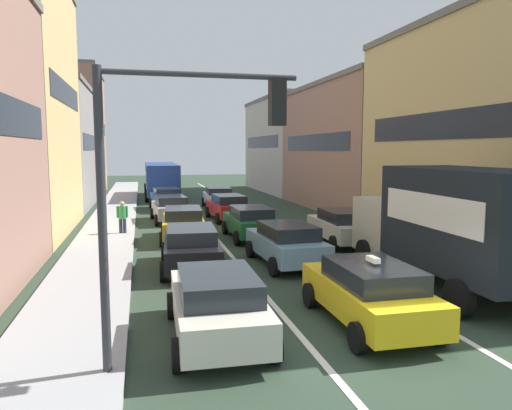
{
  "coord_description": "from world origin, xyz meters",
  "views": [
    {
      "loc": [
        -5.02,
        -9.11,
        4.09
      ],
      "look_at": [
        0.0,
        12.0,
        1.6
      ],
      "focal_mm": 33.96,
      "sensor_mm": 36.0,
      "label": 1
    }
  ],
  "objects_px": {
    "wagon_left_lane_second": "(191,247)",
    "sedan_right_lane_behind_truck": "(342,226)",
    "pedestrian_near_kerb": "(122,216)",
    "sedan_left_lane_third": "(183,223)",
    "sedan_centre_lane_fifth": "(218,197)",
    "hatchback_centre_lane_third": "(250,222)",
    "taxi_centre_lane_front": "(369,292)",
    "traffic_light_pole": "(174,165)",
    "sedan_left_lane_fourth": "(171,208)",
    "bus_mid_queue_primary": "(161,177)",
    "removalist_box_truck": "(448,222)",
    "sedan_left_lane_front": "(217,303)",
    "coupe_centre_lane_fourth": "(228,207)",
    "sedan_centre_lane_second": "(286,243)",
    "sedan_left_lane_fifth": "(166,198)"
  },
  "relations": [
    {
      "from": "sedan_left_lane_front",
      "to": "sedan_left_lane_third",
      "type": "relative_size",
      "value": 0.99
    },
    {
      "from": "sedan_right_lane_behind_truck",
      "to": "sedan_left_lane_front",
      "type": "bearing_deg",
      "value": 145.01
    },
    {
      "from": "sedan_left_lane_front",
      "to": "pedestrian_near_kerb",
      "type": "relative_size",
      "value": 2.62
    },
    {
      "from": "sedan_centre_lane_second",
      "to": "sedan_centre_lane_fifth",
      "type": "bearing_deg",
      "value": -3.37
    },
    {
      "from": "sedan_left_lane_fourth",
      "to": "sedan_left_lane_front",
      "type": "bearing_deg",
      "value": 176.34
    },
    {
      "from": "sedan_centre_lane_second",
      "to": "wagon_left_lane_second",
      "type": "bearing_deg",
      "value": 86.13
    },
    {
      "from": "wagon_left_lane_second",
      "to": "sedan_left_lane_third",
      "type": "bearing_deg",
      "value": 1.08
    },
    {
      "from": "sedan_centre_lane_second",
      "to": "coupe_centre_lane_fourth",
      "type": "relative_size",
      "value": 1.0
    },
    {
      "from": "removalist_box_truck",
      "to": "pedestrian_near_kerb",
      "type": "relative_size",
      "value": 4.66
    },
    {
      "from": "sedan_left_lane_third",
      "to": "sedan_centre_lane_fifth",
      "type": "height_order",
      "value": "same"
    },
    {
      "from": "taxi_centre_lane_front",
      "to": "sedan_right_lane_behind_truck",
      "type": "distance_m",
      "value": 9.9
    },
    {
      "from": "traffic_light_pole",
      "to": "sedan_left_lane_fourth",
      "type": "distance_m",
      "value": 19.21
    },
    {
      "from": "taxi_centre_lane_front",
      "to": "bus_mid_queue_primary",
      "type": "xyz_separation_m",
      "value": [
        -3.45,
        31.71,
        0.96
      ]
    },
    {
      "from": "wagon_left_lane_second",
      "to": "sedan_left_lane_third",
      "type": "xyz_separation_m",
      "value": [
        0.21,
        5.57,
        0.0
      ]
    },
    {
      "from": "wagon_left_lane_second",
      "to": "sedan_left_lane_fifth",
      "type": "bearing_deg",
      "value": 3.05
    },
    {
      "from": "sedan_left_lane_fifth",
      "to": "taxi_centre_lane_front",
      "type": "bearing_deg",
      "value": -175.18
    },
    {
      "from": "removalist_box_truck",
      "to": "bus_mid_queue_primary",
      "type": "bearing_deg",
      "value": 14.38
    },
    {
      "from": "sedan_left_lane_front",
      "to": "coupe_centre_lane_fourth",
      "type": "relative_size",
      "value": 0.99
    },
    {
      "from": "sedan_left_lane_third",
      "to": "pedestrian_near_kerb",
      "type": "xyz_separation_m",
      "value": [
        -2.72,
        1.72,
        0.15
      ]
    },
    {
      "from": "hatchback_centre_lane_third",
      "to": "pedestrian_near_kerb",
      "type": "bearing_deg",
      "value": 69.11
    },
    {
      "from": "coupe_centre_lane_fourth",
      "to": "wagon_left_lane_second",
      "type": "bearing_deg",
      "value": 160.27
    },
    {
      "from": "sedan_left_lane_fifth",
      "to": "sedan_centre_lane_fifth",
      "type": "bearing_deg",
      "value": -95.19
    },
    {
      "from": "sedan_centre_lane_second",
      "to": "hatchback_centre_lane_third",
      "type": "bearing_deg",
      "value": -1.18
    },
    {
      "from": "coupe_centre_lane_fourth",
      "to": "bus_mid_queue_primary",
      "type": "distance_m",
      "value": 14.63
    },
    {
      "from": "sedan_centre_lane_fifth",
      "to": "hatchback_centre_lane_third",
      "type": "bearing_deg",
      "value": -179.12
    },
    {
      "from": "hatchback_centre_lane_third",
      "to": "bus_mid_queue_primary",
      "type": "distance_m",
      "value": 20.57
    },
    {
      "from": "sedan_right_lane_behind_truck",
      "to": "pedestrian_near_kerb",
      "type": "xyz_separation_m",
      "value": [
        -9.38,
        4.23,
        0.15
      ]
    },
    {
      "from": "sedan_left_lane_front",
      "to": "hatchback_centre_lane_third",
      "type": "bearing_deg",
      "value": -14.76
    },
    {
      "from": "wagon_left_lane_second",
      "to": "sedan_right_lane_behind_truck",
      "type": "relative_size",
      "value": 1.01
    },
    {
      "from": "sedan_left_lane_fourth",
      "to": "sedan_left_lane_fifth",
      "type": "xyz_separation_m",
      "value": [
        0.05,
        5.69,
        0.0
      ]
    },
    {
      "from": "sedan_left_lane_fifth",
      "to": "pedestrian_near_kerb",
      "type": "bearing_deg",
      "value": 161.66
    },
    {
      "from": "removalist_box_truck",
      "to": "sedan_left_lane_fourth",
      "type": "relative_size",
      "value": 1.76
    },
    {
      "from": "sedan_left_lane_third",
      "to": "sedan_left_lane_fifth",
      "type": "xyz_separation_m",
      "value": [
        -0.16,
        11.48,
        0.0
      ]
    },
    {
      "from": "coupe_centre_lane_fourth",
      "to": "sedan_right_lane_behind_truck",
      "type": "xyz_separation_m",
      "value": [
        3.57,
        -8.16,
        0.0
      ]
    },
    {
      "from": "sedan_left_lane_front",
      "to": "coupe_centre_lane_fourth",
      "type": "xyz_separation_m",
      "value": [
        3.37,
        17.48,
        0.0
      ]
    },
    {
      "from": "sedan_left_lane_front",
      "to": "sedan_right_lane_behind_truck",
      "type": "height_order",
      "value": "same"
    },
    {
      "from": "sedan_left_lane_third",
      "to": "sedan_right_lane_behind_truck",
      "type": "distance_m",
      "value": 7.12
    },
    {
      "from": "sedan_left_lane_third",
      "to": "sedan_left_lane_fourth",
      "type": "relative_size",
      "value": 1.0
    },
    {
      "from": "removalist_box_truck",
      "to": "sedan_right_lane_behind_truck",
      "type": "xyz_separation_m",
      "value": [
        -0.25,
        7.04,
        -1.18
      ]
    },
    {
      "from": "bus_mid_queue_primary",
      "to": "pedestrian_near_kerb",
      "type": "xyz_separation_m",
      "value": [
        -2.57,
        -18.17,
        -0.81
      ]
    },
    {
      "from": "hatchback_centre_lane_third",
      "to": "sedan_centre_lane_fifth",
      "type": "relative_size",
      "value": 0.99
    },
    {
      "from": "wagon_left_lane_second",
      "to": "bus_mid_queue_primary",
      "type": "xyz_separation_m",
      "value": [
        0.05,
        25.46,
        0.96
      ]
    },
    {
      "from": "sedan_left_lane_front",
      "to": "pedestrian_near_kerb",
      "type": "distance_m",
      "value": 13.77
    },
    {
      "from": "taxi_centre_lane_front",
      "to": "sedan_centre_lane_fifth",
      "type": "relative_size",
      "value": 0.99
    },
    {
      "from": "removalist_box_truck",
      "to": "sedan_left_lane_third",
      "type": "xyz_separation_m",
      "value": [
        -6.91,
        9.55,
        -1.18
      ]
    },
    {
      "from": "sedan_centre_lane_fifth",
      "to": "pedestrian_near_kerb",
      "type": "relative_size",
      "value": 2.64
    },
    {
      "from": "sedan_centre_lane_fifth",
      "to": "sedan_left_lane_front",
      "type": "bearing_deg",
      "value": 173.64
    },
    {
      "from": "sedan_centre_lane_fifth",
      "to": "sedan_left_lane_fourth",
      "type": "bearing_deg",
      "value": 149.79
    },
    {
      "from": "taxi_centre_lane_front",
      "to": "traffic_light_pole",
      "type": "bearing_deg",
      "value": 106.94
    },
    {
      "from": "wagon_left_lane_second",
      "to": "hatchback_centre_lane_third",
      "type": "relative_size",
      "value": 1.02
    }
  ]
}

